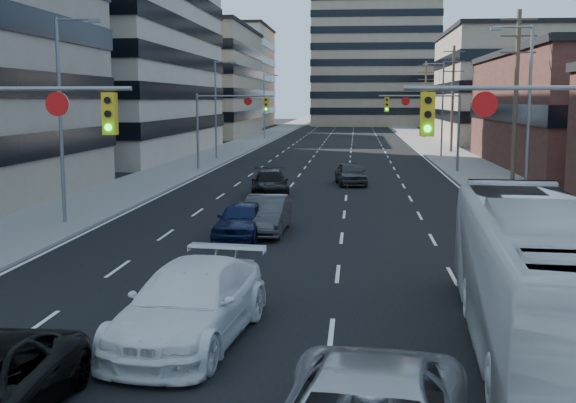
{
  "coord_description": "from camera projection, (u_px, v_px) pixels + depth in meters",
  "views": [
    {
      "loc": [
        2.33,
        -10.47,
        5.51
      ],
      "look_at": [
        0.13,
        12.86,
        2.2
      ],
      "focal_mm": 45.0,
      "sensor_mm": 36.0,
      "label": 1
    }
  ],
  "objects": [
    {
      "name": "sedan_grey_right",
      "position": [
        351.0,
        173.0,
        46.98
      ],
      "size": [
        2.36,
        4.64,
        1.52
      ],
      "primitive_type": "imported",
      "rotation": [
        0.0,
        0.0,
        0.13
      ],
      "color": "#333436",
      "rests_on": "ground"
    },
    {
      "name": "streetlight_right_far",
      "position": [
        441.0,
        105.0,
        68.78
      ],
      "size": [
        2.03,
        0.22,
        9.0
      ],
      "color": "slate",
      "rests_on": "ground"
    },
    {
      "name": "white_van",
      "position": [
        191.0,
        304.0,
        16.48
      ],
      "size": [
        3.2,
        6.34,
        1.77
      ],
      "primitive_type": "imported",
      "rotation": [
        0.0,
        0.0,
        -0.12
      ],
      "color": "white",
      "rests_on": "ground"
    },
    {
      "name": "streetlight_right_near",
      "position": [
        526.0,
        109.0,
        34.28
      ],
      "size": [
        2.03,
        0.22,
        9.0
      ],
      "color": "slate",
      "rests_on": "ground"
    },
    {
      "name": "utility_pole_midblock",
      "position": [
        453.0,
        97.0,
        74.42
      ],
      "size": [
        2.2,
        0.28,
        11.0
      ],
      "color": "#4C3D2D",
      "rests_on": "ground"
    },
    {
      "name": "office_right_far",
      "position": [
        530.0,
        88.0,
        94.74
      ],
      "size": [
        22.0,
        28.0,
        14.0
      ],
      "primitive_type": "cube",
      "color": "gray",
      "rests_on": "ground"
    },
    {
      "name": "signal_near_right",
      "position": [
        563.0,
        148.0,
        17.89
      ],
      "size": [
        6.59,
        0.33,
        6.0
      ],
      "color": "slate",
      "rests_on": "ground"
    },
    {
      "name": "streetlight_left_far",
      "position": [
        265.0,
        103.0,
        100.28
      ],
      "size": [
        2.03,
        0.22,
        9.0
      ],
      "color": "slate",
      "rests_on": "ground"
    },
    {
      "name": "streetlight_left_mid",
      "position": [
        217.0,
        105.0,
        65.78
      ],
      "size": [
        2.03,
        0.22,
        9.0
      ],
      "color": "slate",
      "rests_on": "ground"
    },
    {
      "name": "sedan_grey_center",
      "position": [
        266.0,
        215.0,
        29.9
      ],
      "size": [
        1.73,
        4.74,
        1.55
      ],
      "primitive_type": "imported",
      "rotation": [
        0.0,
        0.0,
        -0.02
      ],
      "color": "#343437",
      "rests_on": "ground"
    },
    {
      "name": "utility_pole_block",
      "position": [
        516.0,
        95.0,
        44.85
      ],
      "size": [
        2.2,
        0.28,
        11.0
      ],
      "color": "#4C3D2D",
      "rests_on": "ground"
    },
    {
      "name": "signal_far_left",
      "position": [
        227.0,
        115.0,
        55.77
      ],
      "size": [
        6.09,
        0.33,
        6.0
      ],
      "color": "slate",
      "rests_on": "ground"
    },
    {
      "name": "sedan_black_far",
      "position": [
        270.0,
        184.0,
        41.25
      ],
      "size": [
        2.77,
        5.41,
        1.5
      ],
      "primitive_type": "imported",
      "rotation": [
        0.0,
        0.0,
        0.13
      ],
      "color": "black",
      "rests_on": "ground"
    },
    {
      "name": "streetlight_left_near",
      "position": [
        64.0,
        110.0,
        31.28
      ],
      "size": [
        2.03,
        0.22,
        9.0
      ],
      "color": "slate",
      "rests_on": "ground"
    },
    {
      "name": "bg_block_right",
      "position": [
        515.0,
        97.0,
        135.63
      ],
      "size": [
        22.0,
        22.0,
        12.0
      ],
      "primitive_type": "cube",
      "color": "gray",
      "rests_on": "ground"
    },
    {
      "name": "transit_bus",
      "position": [
        541.0,
        277.0,
        15.68
      ],
      "size": [
        3.68,
        12.3,
        3.38
      ],
      "primitive_type": "imported",
      "rotation": [
        0.0,
        0.0,
        -0.07
      ],
      "color": "silver",
      "rests_on": "ground"
    },
    {
      "name": "sidewalk_right",
      "position": [
        404.0,
        128.0,
        138.37
      ],
      "size": [
        5.0,
        300.0,
        0.15
      ],
      "primitive_type": "cube",
      "color": "slate",
      "rests_on": "ground"
    },
    {
      "name": "office_left_far",
      "position": [
        185.0,
        83.0,
        111.0
      ],
      "size": [
        20.0,
        30.0,
        16.0
      ],
      "primitive_type": "cube",
      "color": "gray",
      "rests_on": "ground"
    },
    {
      "name": "bg_block_left",
      "position": [
        211.0,
        78.0,
        150.52
      ],
      "size": [
        24.0,
        24.0,
        20.0
      ],
      "primitive_type": "cube",
      "color": "#ADA089",
      "rests_on": "ground"
    },
    {
      "name": "sidewalk_left",
      "position": [
        285.0,
        128.0,
        140.51
      ],
      "size": [
        5.0,
        300.0,
        0.15
      ],
      "primitive_type": "cube",
      "color": "slate",
      "rests_on": "ground"
    },
    {
      "name": "office_left_mid",
      "position": [
        59.0,
        13.0,
        71.0
      ],
      "size": [
        26.0,
        34.0,
        28.0
      ],
      "primitive_type": "cube",
      "color": "#ADA089",
      "rests_on": "ground"
    },
    {
      "name": "road_surface",
      "position": [
        344.0,
        128.0,
        139.45
      ],
      "size": [
        18.0,
        300.0,
        0.02
      ],
      "primitive_type": "cube",
      "color": "black",
      "rests_on": "ground"
    },
    {
      "name": "utility_pole_distant",
      "position": [
        425.0,
        98.0,
        103.99
      ],
      "size": [
        2.2,
        0.28,
        11.0
      ],
      "color": "#4C3D2D",
      "rests_on": "ground"
    },
    {
      "name": "signal_far_right",
      "position": [
        428.0,
        116.0,
        54.34
      ],
      "size": [
        6.09,
        0.33,
        6.0
      ],
      "color": "slate",
      "rests_on": "ground"
    },
    {
      "name": "sedan_blue",
      "position": [
        242.0,
        220.0,
        28.83
      ],
      "size": [
        2.04,
        4.49,
        1.49
      ],
      "primitive_type": "imported",
      "rotation": [
        0.0,
        0.0,
        -0.06
      ],
      "color": "#0D1434",
      "rests_on": "ground"
    }
  ]
}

